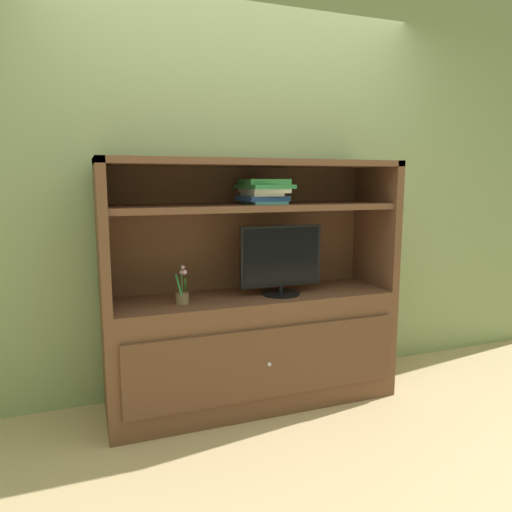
# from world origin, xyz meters

# --- Properties ---
(ground_plane) EXTENTS (8.00, 8.00, 0.00)m
(ground_plane) POSITION_xyz_m (0.00, 0.00, 0.00)
(ground_plane) COLOR tan
(painted_rear_wall) EXTENTS (6.00, 0.10, 2.80)m
(painted_rear_wall) POSITION_xyz_m (0.00, 0.75, 1.40)
(painted_rear_wall) COLOR #8C9E6B
(painted_rear_wall) RESTS_ON ground_plane
(media_console) EXTENTS (1.79, 0.53, 1.51)m
(media_console) POSITION_xyz_m (0.00, 0.40, 0.50)
(media_console) COLOR brown
(media_console) RESTS_ON ground_plane
(tv_monitor) EXTENTS (0.53, 0.24, 0.43)m
(tv_monitor) POSITION_xyz_m (0.16, 0.35, 0.91)
(tv_monitor) COLOR black
(tv_monitor) RESTS_ON media_console
(potted_plant) EXTENTS (0.08, 0.14, 0.23)m
(potted_plant) POSITION_xyz_m (-0.45, 0.35, 0.75)
(potted_plant) COLOR #8C7251
(potted_plant) RESTS_ON media_console
(magazine_stack) EXTENTS (0.29, 0.34, 0.15)m
(magazine_stack) POSITION_xyz_m (0.07, 0.40, 1.33)
(magazine_stack) COLOR teal
(magazine_stack) RESTS_ON media_console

